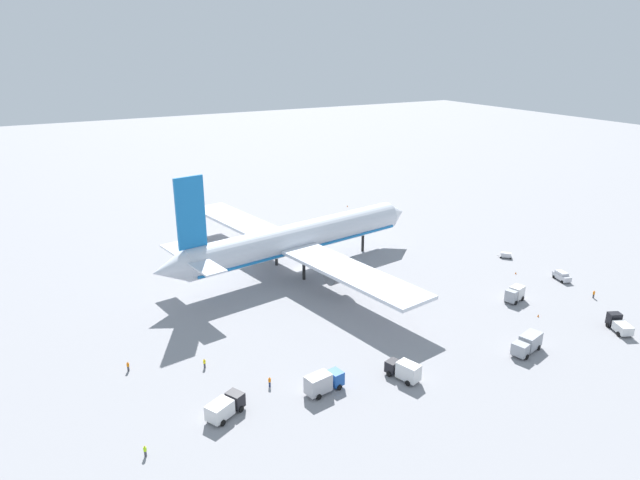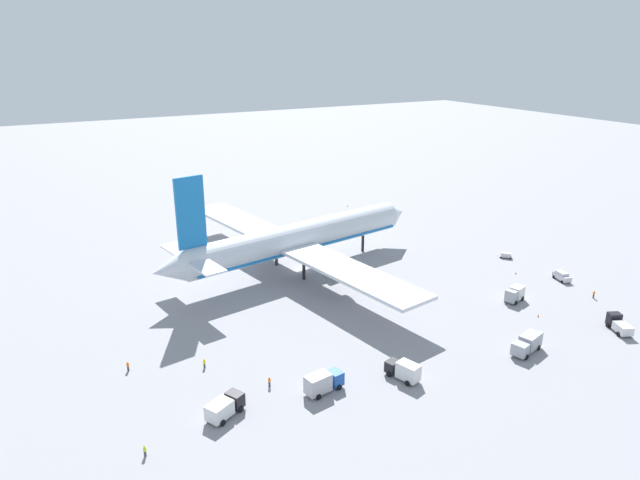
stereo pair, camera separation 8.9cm
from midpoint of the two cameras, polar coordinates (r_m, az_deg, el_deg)
The scene contains 18 objects.
ground_plane at distance 130.52m, azimuth -2.04°, elevation -2.96°, with size 600.00×600.00×0.00m, color gray.
airliner at distance 127.22m, azimuth -2.55°, elevation 0.08°, with size 68.29×79.06×25.50m.
service_truck_0 at distance 86.54m, azimuth 0.33°, elevation -14.16°, with size 6.42×3.29×3.19m.
service_truck_1 at distance 116.32m, azimuth 28.00°, elevation -7.54°, with size 4.21×5.80×2.75m.
service_truck_2 at distance 120.74m, azimuth 19.13°, elevation -5.15°, with size 4.99×3.40×2.94m.
service_truck_3 at distance 102.68m, azimuth 20.24°, elevation -9.77°, with size 7.10×4.12×2.90m.
service_truck_4 at distance 82.98m, azimuth -9.59°, elevation -16.29°, with size 6.27×4.77×2.63m.
service_truck_5 at distance 90.40m, azimuth 8.51°, elevation -12.87°, with size 3.67×5.98×3.04m.
service_van at distance 135.01m, azimuth 23.27°, elevation -3.35°, with size 2.84×4.64×1.97m.
baggage_cart_0 at distance 144.15m, azimuth 18.30°, elevation -1.46°, with size 2.95×3.11×1.31m.
ground_worker_0 at distance 79.02m, azimuth -17.26°, elevation -19.68°, with size 0.55×0.55×1.62m.
ground_worker_1 at distance 94.47m, azimuth -11.59°, elevation -12.10°, with size 0.43×0.43×1.63m.
ground_worker_2 at distance 88.49m, azimuth -5.11°, elevation -14.07°, with size 0.52×0.52×1.67m.
ground_worker_3 at distance 96.79m, azimuth -18.82°, elevation -11.98°, with size 0.53×0.53×1.64m.
ground_worker_4 at distance 128.64m, azimuth 25.96°, elevation -4.95°, with size 0.57×0.57×1.67m.
traffic_cone_0 at distance 180.12m, azimuth 2.81°, elevation 3.45°, with size 0.36×0.36×0.55m, color orange.
traffic_cone_1 at distance 116.20m, azimuth 21.21°, elevation -7.13°, with size 0.36×0.36×0.55m, color orange.
traffic_cone_2 at distance 135.14m, azimuth 19.21°, elevation -3.15°, with size 0.36×0.36×0.55m, color orange.
Camera 2 is at (-53.92, -108.10, 49.43)m, focal length 31.66 mm.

